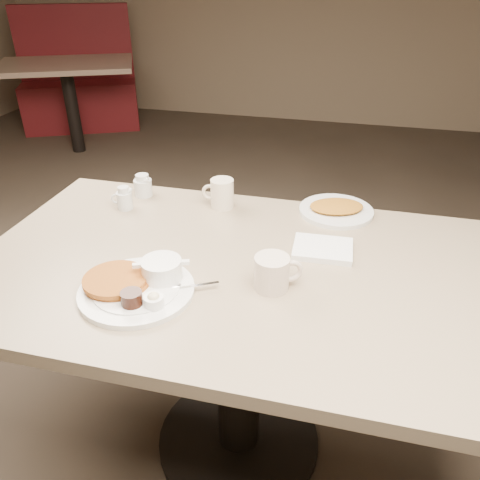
% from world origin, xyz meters
% --- Properties ---
extents(room, '(7.04, 8.04, 2.84)m').
position_xyz_m(room, '(0.00, 0.00, 1.40)').
color(room, '#4C3F33').
rests_on(room, ground).
extents(diner_table, '(1.50, 0.90, 0.75)m').
position_xyz_m(diner_table, '(0.00, 0.00, 0.58)').
color(diner_table, tan).
rests_on(diner_table, ground).
extents(main_plate, '(0.39, 0.38, 0.07)m').
position_xyz_m(main_plate, '(-0.22, -0.18, 0.77)').
color(main_plate, white).
rests_on(main_plate, diner_table).
extents(coffee_mug_near, '(0.14, 0.12, 0.09)m').
position_xyz_m(coffee_mug_near, '(0.11, -0.08, 0.80)').
color(coffee_mug_near, '#F3DFCC').
rests_on(coffee_mug_near, diner_table).
extents(napkin, '(0.18, 0.14, 0.02)m').
position_xyz_m(napkin, '(0.22, 0.13, 0.76)').
color(napkin, white).
rests_on(napkin, diner_table).
extents(coffee_mug_far, '(0.11, 0.08, 0.10)m').
position_xyz_m(coffee_mug_far, '(-0.15, 0.34, 0.80)').
color(coffee_mug_far, white).
rests_on(coffee_mug_far, diner_table).
extents(creamer_left, '(0.08, 0.06, 0.08)m').
position_xyz_m(creamer_left, '(-0.46, 0.25, 0.79)').
color(creamer_left, white).
rests_on(creamer_left, diner_table).
extents(creamer_right, '(0.08, 0.08, 0.08)m').
position_xyz_m(creamer_right, '(-0.44, 0.36, 0.79)').
color(creamer_right, silver).
rests_on(creamer_right, diner_table).
extents(hash_plate, '(0.31, 0.31, 0.04)m').
position_xyz_m(hash_plate, '(0.24, 0.39, 0.76)').
color(hash_plate, white).
rests_on(hash_plate, diner_table).
extents(booth_back_left, '(1.50, 1.59, 1.12)m').
position_xyz_m(booth_back_left, '(-2.38, 3.16, 0.41)').
color(booth_back_left, maroon).
rests_on(booth_back_left, ground).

